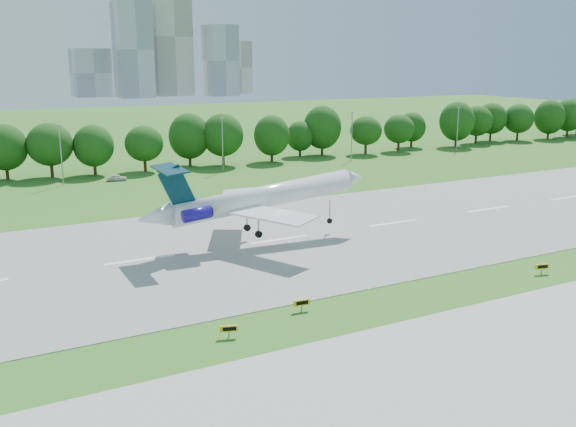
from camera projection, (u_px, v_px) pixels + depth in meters
The scene contains 11 objects.
ground at pixel (386, 296), 69.26m from camera, with size 600.00×600.00×0.00m, color #2E681B.
runway at pixel (280, 240), 90.68m from camera, with size 400.00×45.00×0.08m, color gray.
taxiway at pixel (515, 364), 53.81m from camera, with size 400.00×23.00×0.08m, color #ADADA8.
tree_line at pixel (145, 143), 146.69m from camera, with size 288.40×8.40×10.40m.
light_poles at pixel (147, 149), 136.93m from camera, with size 175.90×0.25×12.19m.
skyline at pixel (165, 51), 442.93m from camera, with size 127.00×52.00×80.00m.
airliner at pixel (253, 198), 87.35m from camera, with size 33.78×24.55×10.57m.
taxi_sign_left at pixel (229, 329), 58.68m from camera, with size 1.67×0.69×1.19m.
taxi_sign_centre at pixel (302, 303), 64.90m from camera, with size 1.75×0.40×1.22m.
taxi_sign_right at pixel (542, 267), 76.15m from camera, with size 1.76×0.65×1.24m.
service_vehicle_b at pixel (117, 178), 134.80m from camera, with size 1.62×4.02×1.37m, color silver.
Camera 1 is at (-40.08, -52.55, 24.91)m, focal length 40.00 mm.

